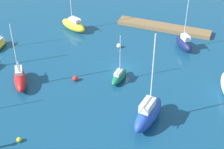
# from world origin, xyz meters

# --- Properties ---
(water) EXTENTS (160.00, 160.00, 0.00)m
(water) POSITION_xyz_m (0.00, 0.00, 0.00)
(water) COLOR navy
(water) RESTS_ON ground
(pier_dock) EXTENTS (19.64, 3.05, 0.78)m
(pier_dock) POSITION_xyz_m (-2.94, -17.53, 0.39)
(pier_dock) COLOR olive
(pier_dock) RESTS_ON ground
(sailboat_yellow_far_north) EXTENTS (6.97, 4.48, 12.60)m
(sailboat_yellow_far_north) POSITION_xyz_m (14.36, -9.98, 1.25)
(sailboat_yellow_far_north) COLOR yellow
(sailboat_yellow_far_north) RESTS_ON water
(sailboat_navy_inner_mooring) EXTENTS (4.83, 5.38, 10.24)m
(sailboat_navy_inner_mooring) POSITION_xyz_m (-8.57, -10.80, 1.23)
(sailboat_navy_inner_mooring) COLOR #141E4C
(sailboat_navy_inner_mooring) RESTS_ON water
(sailboat_red_west_end) EXTENTS (5.38, 6.35, 11.08)m
(sailboat_red_west_end) POSITION_xyz_m (13.41, 10.68, 1.25)
(sailboat_red_west_end) COLOR red
(sailboat_red_west_end) RESTS_ON water
(sailboat_green_near_pier) EXTENTS (1.77, 4.95, 8.20)m
(sailboat_green_near_pier) POSITION_xyz_m (-0.93, 3.58, 0.85)
(sailboat_green_near_pier) COLOR #19724C
(sailboat_green_near_pier) RESTS_ON water
(sailboat_blue_east_end) EXTENTS (3.25, 7.87, 13.85)m
(sailboat_blue_east_end) POSITION_xyz_m (-8.29, 11.67, 1.70)
(sailboat_blue_east_end) COLOR #2347B2
(sailboat_blue_east_end) RESTS_ON water
(mooring_buoy_white) EXTENTS (0.89, 0.89, 0.89)m
(mooring_buoy_white) POSITION_xyz_m (2.97, -6.59, 0.44)
(mooring_buoy_white) COLOR white
(mooring_buoy_white) RESTS_ON water
(mooring_buoy_red) EXTENTS (0.88, 0.88, 0.88)m
(mooring_buoy_red) POSITION_xyz_m (5.79, 6.30, 0.44)
(mooring_buoy_red) COLOR red
(mooring_buoy_red) RESTS_ON water
(mooring_buoy_yellow) EXTENTS (0.67, 0.67, 0.67)m
(mooring_buoy_yellow) POSITION_xyz_m (6.35, 21.48, 0.34)
(mooring_buoy_yellow) COLOR yellow
(mooring_buoy_yellow) RESTS_ON water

